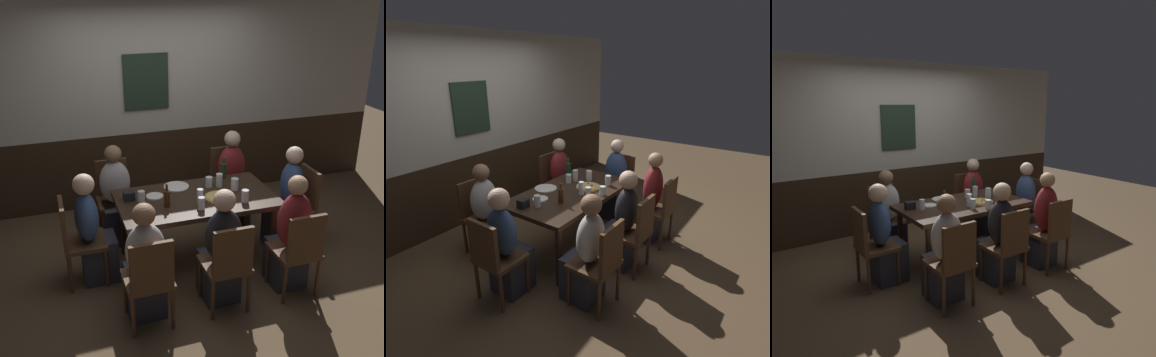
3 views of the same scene
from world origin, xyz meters
TOP-DOWN VIEW (x-y plane):
  - ground_plane at (0.00, 0.00)m, footprint 12.00×12.00m
  - wall_back at (-0.00, 1.65)m, footprint 6.40×0.13m
  - dining_table at (0.00, 0.00)m, footprint 1.59×0.88m
  - chair_right_near at (0.70, -0.86)m, footprint 0.40×0.40m
  - chair_head_west at (-1.21, 0.00)m, footprint 0.40×0.40m
  - chair_left_near at (-0.70, -0.86)m, footprint 0.40×0.40m
  - chair_right_far at (0.70, 0.86)m, footprint 0.40×0.40m
  - chair_left_far at (-0.70, 0.86)m, footprint 0.40×0.40m
  - chair_head_east at (1.21, 0.00)m, footprint 0.40×0.40m
  - chair_mid_near at (0.00, -0.86)m, footprint 0.40×0.40m
  - person_right_near at (0.70, -0.69)m, footprint 0.34×0.37m
  - person_head_west at (-1.05, 0.00)m, footprint 0.37×0.34m
  - person_left_near at (-0.70, -0.69)m, footprint 0.34×0.37m
  - person_right_far at (0.70, 0.69)m, footprint 0.34×0.37m
  - person_left_far at (-0.70, 0.69)m, footprint 0.34×0.37m
  - person_head_east at (1.05, 0.00)m, footprint 0.37×0.34m
  - person_mid_near at (0.00, -0.69)m, footprint 0.34×0.37m
  - pizza at (0.21, -0.10)m, footprint 0.30×0.30m
  - beer_glass_half at (-0.01, -0.15)m, footprint 0.06×0.06m
  - highball_clear at (0.21, 0.20)m, footprint 0.07×0.07m
  - beer_glass_tall at (0.44, 0.04)m, footprint 0.08×0.08m
  - pint_glass_pale at (0.42, -0.26)m, footprint 0.07×0.07m
  - pint_glass_stout at (-0.04, -0.27)m, footprint 0.06×0.06m
  - pint_glass_amber at (0.32, 0.17)m, footprint 0.07×0.07m
  - tumbler_short at (0.11, -0.37)m, footprint 0.07×0.07m
  - tumbler_water at (-0.55, 0.04)m, footprint 0.07×0.07m
  - beer_bottle_green at (0.45, 0.38)m, footprint 0.06×0.06m
  - beer_bottle_brown at (-0.33, -0.11)m, footprint 0.06×0.06m
  - plate_white_large at (-0.12, 0.30)m, footprint 0.27×0.27m
  - plate_white_small at (-0.40, 0.14)m, footprint 0.17×0.17m
  - condiment_caddy at (-0.65, 0.15)m, footprint 0.11×0.09m

SIDE VIEW (x-z plane):
  - ground_plane at x=0.00m, z-range 0.00..0.00m
  - person_left_near at x=-0.70m, z-range -0.09..1.03m
  - person_left_far at x=-0.70m, z-range -0.09..1.03m
  - person_head_west at x=-1.05m, z-range -0.09..1.05m
  - person_mid_near at x=0.00m, z-range -0.09..1.05m
  - person_right_far at x=0.70m, z-range -0.09..1.06m
  - person_head_east at x=1.05m, z-range -0.09..1.06m
  - person_right_near at x=0.70m, z-range -0.09..1.08m
  - chair_right_near at x=0.70m, z-range 0.06..0.94m
  - chair_head_west at x=-1.21m, z-range 0.06..0.94m
  - chair_left_near at x=-0.70m, z-range 0.06..0.94m
  - chair_right_far at x=0.70m, z-range 0.06..0.94m
  - chair_left_far at x=-0.70m, z-range 0.06..0.94m
  - chair_head_east at x=1.21m, z-range 0.06..0.94m
  - chair_mid_near at x=0.00m, z-range 0.06..0.94m
  - dining_table at x=0.00m, z-range 0.28..1.02m
  - plate_white_large at x=-0.12m, z-range 0.74..0.75m
  - plate_white_small at x=-0.40m, z-range 0.74..0.75m
  - pizza at x=0.21m, z-range 0.74..0.77m
  - condiment_caddy at x=-0.65m, z-range 0.74..0.83m
  - highball_clear at x=0.21m, z-range 0.73..0.84m
  - tumbler_short at x=0.11m, z-range 0.74..0.84m
  - beer_glass_tall at x=0.44m, z-range 0.73..0.86m
  - pint_glass_stout at x=-0.04m, z-range 0.73..0.86m
  - pint_glass_pale at x=0.42m, z-range 0.73..0.86m
  - tumbler_water at x=-0.55m, z-range 0.73..0.86m
  - pint_glass_amber at x=0.32m, z-range 0.73..0.87m
  - beer_glass_half at x=-0.01m, z-range 0.73..0.89m
  - beer_bottle_brown at x=-0.33m, z-range 0.71..0.94m
  - beer_bottle_green at x=0.45m, z-range 0.71..0.95m
  - wall_back at x=0.00m, z-range 0.00..2.60m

